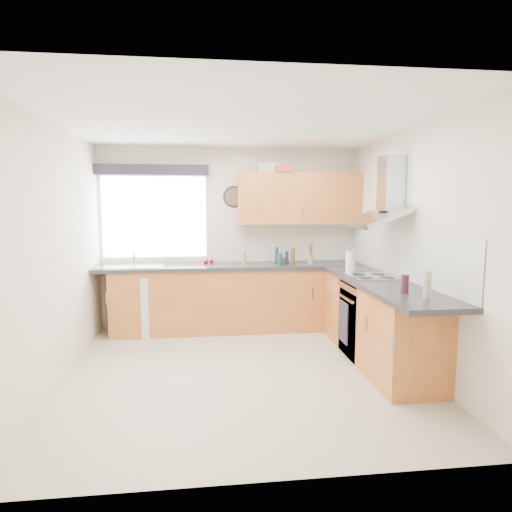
{
  "coord_description": "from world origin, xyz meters",
  "views": [
    {
      "loc": [
        -0.35,
        -4.25,
        1.71
      ],
      "look_at": [
        0.25,
        0.85,
        1.1
      ],
      "focal_mm": 30.0,
      "sensor_mm": 36.0,
      "label": 1
    }
  ],
  "objects": [
    {
      "name": "ground_plane",
      "position": [
        0.0,
        0.0,
        0.0
      ],
      "size": [
        3.6,
        3.6,
        0.0
      ],
      "primitive_type": "plane",
      "color": "beige"
    },
    {
      "name": "ceiling",
      "position": [
        0.0,
        0.0,
        2.5
      ],
      "size": [
        3.6,
        3.6,
        0.02
      ],
      "primitive_type": "cube",
      "color": "white",
      "rests_on": "wall_back"
    },
    {
      "name": "wall_back",
      "position": [
        0.0,
        1.8,
        1.25
      ],
      "size": [
        3.6,
        0.02,
        2.5
      ],
      "primitive_type": "cube",
      "color": "silver",
      "rests_on": "ground_plane"
    },
    {
      "name": "wall_front",
      "position": [
        0.0,
        -1.8,
        1.25
      ],
      "size": [
        3.6,
        0.02,
        2.5
      ],
      "primitive_type": "cube",
      "color": "silver",
      "rests_on": "ground_plane"
    },
    {
      "name": "wall_left",
      "position": [
        -1.8,
        0.0,
        1.25
      ],
      "size": [
        0.02,
        3.6,
        2.5
      ],
      "primitive_type": "cube",
      "color": "silver",
      "rests_on": "ground_plane"
    },
    {
      "name": "wall_right",
      "position": [
        1.8,
        0.0,
        1.25
      ],
      "size": [
        0.02,
        3.6,
        2.5
      ],
      "primitive_type": "cube",
      "color": "silver",
      "rests_on": "ground_plane"
    },
    {
      "name": "window",
      "position": [
        -1.05,
        1.79,
        1.55
      ],
      "size": [
        1.4,
        0.02,
        1.1
      ],
      "primitive_type": "cube",
      "color": "silver",
      "rests_on": "wall_back"
    },
    {
      "name": "window_blind",
      "position": [
        -1.05,
        1.7,
        2.18
      ],
      "size": [
        1.5,
        0.18,
        0.14
      ],
      "primitive_type": "cube",
      "color": "#23222A",
      "rests_on": "wall_back"
    },
    {
      "name": "splashback",
      "position": [
        1.79,
        0.3,
        1.18
      ],
      "size": [
        0.01,
        3.0,
        0.54
      ],
      "primitive_type": "cube",
      "color": "white",
      "rests_on": "wall_right"
    },
    {
      "name": "base_cab_back",
      "position": [
        -0.1,
        1.51,
        0.43
      ],
      "size": [
        3.0,
        0.58,
        0.86
      ],
      "primitive_type": "cube",
      "color": "#AF612A",
      "rests_on": "ground_plane"
    },
    {
      "name": "base_cab_corner",
      "position": [
        1.5,
        1.5,
        0.43
      ],
      "size": [
        0.6,
        0.6,
        0.86
      ],
      "primitive_type": "cube",
      "color": "#AF612A",
      "rests_on": "ground_plane"
    },
    {
      "name": "base_cab_right",
      "position": [
        1.51,
        0.15,
        0.43
      ],
      "size": [
        0.58,
        2.1,
        0.86
      ],
      "primitive_type": "cube",
      "color": "#AF612A",
      "rests_on": "ground_plane"
    },
    {
      "name": "worktop_back",
      "position": [
        0.0,
        1.5,
        0.89
      ],
      "size": [
        3.6,
        0.62,
        0.05
      ],
      "primitive_type": "cube",
      "color": "#242429",
      "rests_on": "base_cab_back"
    },
    {
      "name": "worktop_right",
      "position": [
        1.5,
        0.0,
        0.89
      ],
      "size": [
        0.62,
        2.42,
        0.05
      ],
      "primitive_type": "cube",
      "color": "#242429",
      "rests_on": "base_cab_right"
    },
    {
      "name": "sink",
      "position": [
        -1.33,
        1.5,
        0.95
      ],
      "size": [
        0.84,
        0.46,
        0.1
      ],
      "primitive_type": null,
      "color": "#ACB7BD",
      "rests_on": "worktop_back"
    },
    {
      "name": "oven",
      "position": [
        1.5,
        0.3,
        0.42
      ],
      "size": [
        0.56,
        0.58,
        0.85
      ],
      "primitive_type": "cube",
      "color": "black",
      "rests_on": "ground_plane"
    },
    {
      "name": "hob_plate",
      "position": [
        1.5,
        0.3,
        0.92
      ],
      "size": [
        0.52,
        0.52,
        0.01
      ],
      "primitive_type": "cube",
      "color": "#ACB7BD",
      "rests_on": "worktop_right"
    },
    {
      "name": "extractor_hood",
      "position": [
        1.6,
        0.3,
        1.77
      ],
      "size": [
        0.52,
        0.78,
        0.66
      ],
      "primitive_type": null,
      "color": "#ACB7BD",
      "rests_on": "wall_right"
    },
    {
      "name": "upper_cabinets",
      "position": [
        0.95,
        1.62,
        1.8
      ],
      "size": [
        1.7,
        0.35,
        0.7
      ],
      "primitive_type": "cube",
      "color": "#AF612A",
      "rests_on": "wall_back"
    },
    {
      "name": "washing_machine",
      "position": [
        -1.0,
        1.52,
        0.4
      ],
      "size": [
        0.67,
        0.66,
        0.79
      ],
      "primitive_type": "cube",
      "rotation": [
        0.0,
        0.0,
        0.29
      ],
      "color": "silver",
      "rests_on": "ground_plane"
    },
    {
      "name": "wall_clock",
      "position": [
        0.05,
        1.78,
        1.83
      ],
      "size": [
        0.31,
        0.04,
        0.31
      ],
      "primitive_type": "cylinder",
      "rotation": [
        1.57,
        0.0,
        0.0
      ],
      "color": "#23222A",
      "rests_on": "wall_back"
    },
    {
      "name": "casserole",
      "position": [
        0.56,
        1.72,
        2.22
      ],
      "size": [
        0.38,
        0.32,
        0.13
      ],
      "primitive_type": "cube",
      "rotation": [
        0.0,
        0.0,
        -0.33
      ],
      "color": "silver",
      "rests_on": "upper_cabinets"
    },
    {
      "name": "storage_box",
      "position": [
        0.7,
        1.52,
        2.2
      ],
      "size": [
        0.22,
        0.19,
        0.1
      ],
      "primitive_type": "cube",
      "rotation": [
        0.0,
        0.0,
        -0.05
      ],
      "color": "red",
      "rests_on": "upper_cabinets"
    },
    {
      "name": "utensil_pot",
      "position": [
        1.05,
        1.35,
        0.97
      ],
      "size": [
        0.1,
        0.1,
        0.12
      ],
      "primitive_type": "cylinder",
      "rotation": [
        0.0,
        0.0,
        -0.12
      ],
      "color": "gray",
      "rests_on": "worktop_back"
    },
    {
      "name": "kitchen_roll",
      "position": [
        1.35,
        0.6,
        1.04
      ],
      "size": [
        0.15,
        0.15,
        0.26
      ],
      "primitive_type": "cylinder",
      "rotation": [
        0.0,
        0.0,
        -0.31
      ],
      "color": "silver",
      "rests_on": "worktop_right"
    },
    {
      "name": "tomato_cluster",
      "position": [
        -0.33,
        1.65,
        0.94
      ],
      "size": [
        0.17,
        0.17,
        0.07
      ],
      "primitive_type": null,
      "rotation": [
        0.0,
        0.0,
        0.18
      ],
      "color": "#AB110B",
      "rests_on": "worktop_back"
    },
    {
      "name": "jar_0",
      "position": [
        0.16,
        1.4,
        1.01
      ],
      "size": [
        0.05,
        0.05,
        0.19
      ],
      "primitive_type": "cylinder",
      "color": "olive",
      "rests_on": "worktop_back"
    },
    {
      "name": "jar_1",
      "position": [
        0.6,
        1.43,
        1.03
      ],
      "size": [
        0.05,
        0.05,
        0.24
      ],
      "primitive_type": "cylinder",
      "color": "navy",
      "rests_on": "worktop_back"
    },
    {
      "name": "jar_2",
      "position": [
        0.69,
        1.37,
        0.96
      ],
      "size": [
        0.05,
        0.05,
        0.1
      ],
      "primitive_type": "cylinder",
      "color": "black",
      "rests_on": "worktop_back"
    },
    {
      "name": "jar_3",
      "position": [
        0.64,
        1.41,
        0.99
      ],
      "size": [
        0.07,
        0.07,
        0.16
      ],
      "primitive_type": "cylinder",
      "color": "#1C5024",
      "rests_on": "worktop_back"
    },
    {
      "name": "jar_4",
      "position": [
        0.77,
        1.58,
        0.99
      ],
      "size": [
        0.05,
        0.05,
        0.17
      ],
      "primitive_type": "cylinder",
      "color": "navy",
      "rests_on": "worktop_back"
    },
    {
      "name": "jar_5",
      "position": [
        0.83,
        1.48,
        1.02
      ],
      "size": [
        0.06,
        0.06,
        0.22
      ],
      "primitive_type": "cylinder",
      "color": "brown",
      "rests_on": "worktop_back"
    },
    {
      "name": "jar_6",
      "position": [
        0.6,
        1.67,
        1.04
      ],
      "size": [
        0.05,
        0.05,
        0.25
      ],
      "primitive_type": "cylinder",
      "color": "#AEA795",
      "rests_on": "worktop_back"
    },
    {
      "name": "bottle_0",
      "position": [
        1.45,
        -0.59,
        1.0
      ],
      "size": [
        0.07,
        0.07,
        0.17
      ],
      "primitive_type": "cylinder",
      "color": "#42171C",
      "rests_on": "worktop_right"
    },
    {
      "name": "bottle_1",
      "position": [
        1.53,
        -0.84,
        1.03
      ],
      "size": [
        0.06,
        0.06,
        0.24
      ],
      "primitive_type": "cylinder",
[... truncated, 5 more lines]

